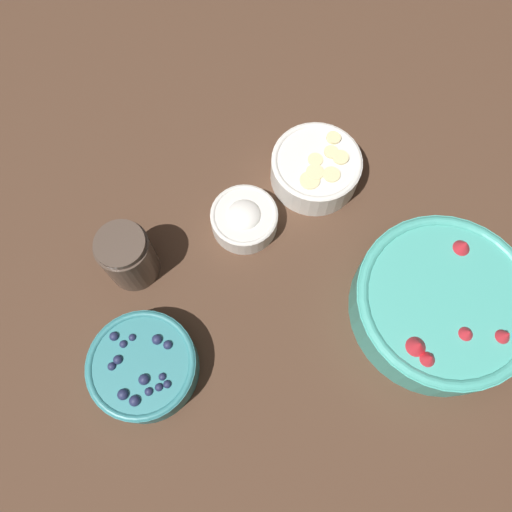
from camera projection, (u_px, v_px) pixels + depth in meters
name	position (u px, v px, depth m)	size (l,w,h in m)	color
ground_plane	(288.00, 298.00, 0.78)	(4.00, 4.00, 0.00)	#4C3323
bowl_strawberries	(442.00, 303.00, 0.73)	(0.26, 0.26, 0.09)	#47AD9E
bowl_blueberries	(143.00, 366.00, 0.71)	(0.16, 0.16, 0.06)	teal
bowl_bananas	(316.00, 167.00, 0.83)	(0.15, 0.15, 0.06)	white
bowl_cream	(244.00, 218.00, 0.80)	(0.11, 0.11, 0.05)	silver
jar_chocolate	(129.00, 257.00, 0.75)	(0.08, 0.08, 0.10)	#4C3D33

